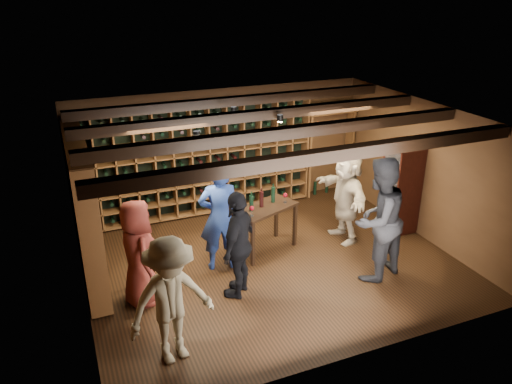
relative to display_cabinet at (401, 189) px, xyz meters
name	(u,v)px	position (x,y,z in m)	size (l,w,h in m)	color
ground	(271,262)	(-2.71, -0.20, -0.86)	(6.00, 6.00, 0.00)	black
room_shell	(272,123)	(-2.71, -0.15, 1.56)	(6.00, 6.00, 6.00)	#52331C
wine_rack_back	(200,160)	(-3.24, 2.13, 0.29)	(4.65, 0.30, 2.20)	brown
wine_rack_left	(84,209)	(-5.54, 0.62, 0.29)	(0.30, 2.65, 2.20)	brown
crate_shelf	(331,125)	(-0.31, 2.12, 0.71)	(1.20, 0.32, 2.07)	brown
display_cabinet	(401,189)	(0.00, 0.00, 0.00)	(0.55, 0.50, 1.75)	black
man_blue_shirt	(219,217)	(-3.55, 0.00, 0.06)	(0.67, 0.44, 1.84)	navy
man_grey_suit	(378,220)	(-1.36, -1.19, 0.15)	(0.98, 0.76, 2.02)	black
guest_red_floral	(138,253)	(-4.94, -0.48, -0.04)	(0.80, 0.52, 1.63)	maroon
guest_woman_black	(238,244)	(-3.53, -0.82, -0.01)	(0.99, 0.41, 1.68)	black
guest_khaki	(171,301)	(-4.78, -1.85, 0.00)	(1.10, 0.63, 1.70)	#817559
guest_beige	(346,196)	(-1.13, 0.10, 0.00)	(1.60, 0.51, 1.72)	tan
tasting_table	(265,212)	(-2.65, 0.24, -0.10)	(1.25, 0.93, 1.13)	black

